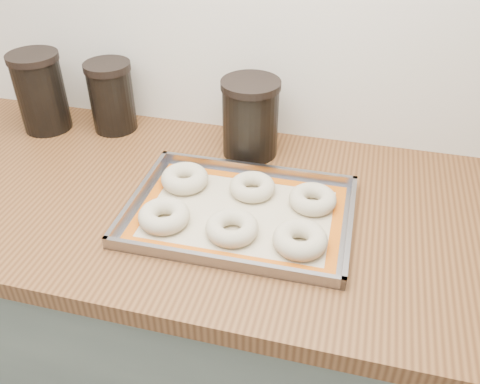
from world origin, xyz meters
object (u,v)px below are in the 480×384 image
(baking_tray, at_px, (240,213))
(bagel_back_mid, at_px, (252,187))
(bagel_front_left, at_px, (164,216))
(canister_mid, at_px, (112,96))
(bagel_front_right, at_px, (300,240))
(bagel_front_mid, at_px, (232,228))
(canister_left, at_px, (41,92))
(canister_right, at_px, (250,118))
(bagel_back_left, at_px, (185,178))
(bagel_back_right, at_px, (313,199))

(baking_tray, distance_m, bagel_back_mid, 0.08)
(bagel_front_left, bearing_deg, canister_mid, 128.19)
(bagel_front_right, bearing_deg, canister_mid, 147.26)
(bagel_back_mid, bearing_deg, bagel_front_mid, -92.32)
(canister_left, height_order, canister_right, canister_left)
(bagel_back_left, bearing_deg, bagel_front_left, -87.98)
(bagel_front_left, height_order, canister_right, canister_right)
(baking_tray, bearing_deg, canister_mid, 145.75)
(bagel_front_mid, height_order, bagel_back_right, same)
(baking_tray, bearing_deg, bagel_front_left, -154.06)
(canister_right, bearing_deg, baking_tray, -81.02)
(baking_tray, distance_m, bagel_back_right, 0.16)
(bagel_front_left, bearing_deg, bagel_front_mid, -0.28)
(baking_tray, bearing_deg, bagel_front_mid, -88.59)
(canister_right, bearing_deg, bagel_front_right, -61.46)
(baking_tray, bearing_deg, bagel_front_right, -27.79)
(bagel_front_right, height_order, bagel_back_mid, bagel_front_right)
(bagel_front_mid, xyz_separation_m, bagel_back_right, (0.14, 0.13, -0.00))
(bagel_back_right, relative_size, canister_mid, 0.55)
(canister_mid, bearing_deg, bagel_back_right, -21.45)
(bagel_front_left, distance_m, bagel_back_left, 0.14)
(bagel_front_left, bearing_deg, canister_right, 72.60)
(bagel_front_right, bearing_deg, canister_left, 156.80)
(canister_left, bearing_deg, bagel_back_right, -13.51)
(bagel_back_left, relative_size, bagel_back_right, 1.05)
(baking_tray, distance_m, bagel_front_right, 0.16)
(bagel_front_mid, distance_m, canister_right, 0.33)
(bagel_back_mid, height_order, bagel_back_right, bagel_back_right)
(bagel_front_left, height_order, bagel_back_mid, bagel_front_left)
(bagel_back_mid, distance_m, canister_left, 0.63)
(bagel_back_left, height_order, bagel_back_mid, bagel_back_left)
(bagel_front_left, distance_m, canister_mid, 0.45)
(bagel_back_mid, xyz_separation_m, canister_mid, (-0.43, 0.21, 0.07))
(bagel_back_mid, bearing_deg, bagel_front_right, -49.25)
(bagel_back_left, bearing_deg, baking_tray, -25.30)
(bagel_front_mid, xyz_separation_m, canister_mid, (-0.42, 0.35, 0.07))
(baking_tray, distance_m, bagel_front_left, 0.16)
(canister_left, relative_size, canister_right, 1.09)
(bagel_back_left, relative_size, canister_left, 0.51)
(baking_tray, height_order, bagel_front_mid, bagel_front_mid)
(canister_mid, bearing_deg, bagel_front_right, -32.74)
(canister_mid, bearing_deg, bagel_back_left, -38.36)
(bagel_back_left, bearing_deg, canister_right, 60.18)
(bagel_back_mid, bearing_deg, canister_left, 164.77)
(bagel_back_mid, xyz_separation_m, canister_right, (-0.05, 0.17, 0.07))
(bagel_front_left, relative_size, canister_mid, 0.57)
(bagel_back_mid, relative_size, canister_right, 0.53)
(bagel_front_mid, relative_size, bagel_back_mid, 1.05)
(canister_left, bearing_deg, bagel_front_left, -34.28)
(bagel_front_left, bearing_deg, bagel_front_right, -0.76)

